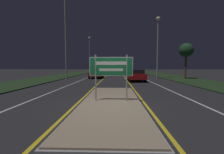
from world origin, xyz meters
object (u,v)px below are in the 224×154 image
object	(u,v)px
streetlight_left_far	(90,49)
car_receding_0	(136,75)
car_approaching_0	(96,73)
highway_sign	(111,69)
car_receding_1	(129,71)
streetlight_left_near	(65,22)
streetlight_right_near	(158,36)

from	to	relation	value
streetlight_left_far	car_receding_0	xyz separation A→B (m)	(8.85, -18.78, -5.27)
car_approaching_0	streetlight_left_far	bearing A→B (deg)	103.89
highway_sign	car_receding_1	world-z (taller)	highway_sign
streetlight_left_far	car_receding_0	distance (m)	21.42
highway_sign	streetlight_left_near	distance (m)	15.05
highway_sign	car_receding_1	distance (m)	23.62
streetlight_left_near	streetlight_right_near	xyz separation A→B (m)	(12.44, 2.04, -1.39)
streetlight_left_far	streetlight_right_near	xyz separation A→B (m)	(12.37, -15.07, 0.05)
car_receding_0	car_receding_1	world-z (taller)	car_receding_1
car_receding_0	car_approaching_0	xyz separation A→B (m)	(-5.35, 4.59, 0.02)
car_receding_1	car_approaching_0	bearing A→B (deg)	-124.46
car_receding_0	streetlight_left_far	bearing A→B (deg)	115.24
streetlight_left_far	car_approaching_0	bearing A→B (deg)	-76.11
streetlight_left_far	car_receding_1	size ratio (longest dim) A/B	2.14
streetlight_left_near	highway_sign	bearing A→B (deg)	-62.90
streetlight_left_near	car_receding_0	bearing A→B (deg)	-10.60
car_receding_0	car_receding_1	xyz separation A→B (m)	(0.24, 12.74, 0.03)
streetlight_left_far	streetlight_right_near	distance (m)	19.50
highway_sign	streetlight_left_far	distance (m)	30.45
streetlight_left_near	car_receding_0	world-z (taller)	streetlight_left_near
car_approaching_0	streetlight_left_near	bearing A→B (deg)	-140.75
streetlight_left_near	streetlight_right_near	world-z (taller)	streetlight_left_near
streetlight_right_near	car_receding_0	bearing A→B (deg)	-133.51
car_receding_1	highway_sign	bearing A→B (deg)	-96.90
highway_sign	car_approaching_0	xyz separation A→B (m)	(-2.75, 15.29, -0.91)
streetlight_left_near	car_approaching_0	size ratio (longest dim) A/B	2.52
car_receding_1	streetlight_left_near	bearing A→B (deg)	-129.63
streetlight_left_near	car_approaching_0	bearing A→B (deg)	39.25
highway_sign	car_receding_0	size ratio (longest dim) A/B	0.51
streetlight_left_near	car_approaching_0	world-z (taller)	streetlight_left_near
streetlight_left_near	car_receding_1	bearing A→B (deg)	50.37
streetlight_right_near	car_receding_1	size ratio (longest dim) A/B	2.08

